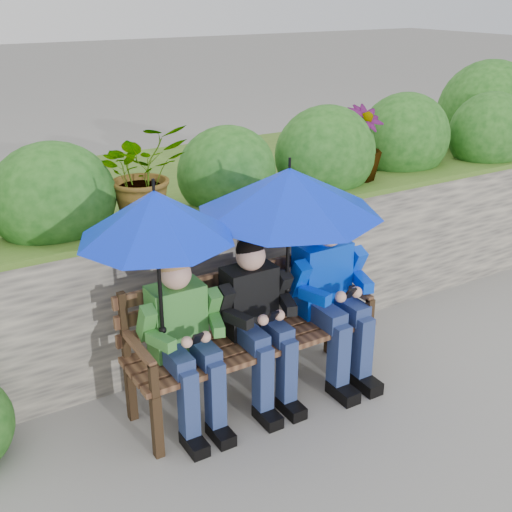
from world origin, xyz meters
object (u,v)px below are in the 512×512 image
boy_left (184,335)px  boy_middle (257,314)px  park_bench (248,327)px  umbrella_left (155,215)px  umbrella_right (289,191)px  boy_right (330,283)px

boy_left → boy_middle: 0.49m
park_bench → boy_middle: 0.14m
park_bench → umbrella_left: 1.06m
park_bench → umbrella_right: umbrella_right is taller
boy_middle → umbrella_left: size_ratio=1.20×
boy_middle → boy_left: bearing=179.9°
park_bench → umbrella_right: (0.25, -0.05, 0.85)m
boy_left → boy_right: size_ratio=0.94×
boy_right → boy_middle: bearing=-179.4°
park_bench → boy_right: (0.57, -0.06, 0.19)m
boy_middle → boy_right: size_ratio=0.94×
park_bench → boy_middle: bearing=-71.7°
boy_left → umbrella_left: umbrella_left is taller
umbrella_left → umbrella_right: (0.85, 0.04, -0.02)m
boy_middle → umbrella_left: 0.98m
boy_middle → umbrella_right: umbrella_right is taller
boy_middle → boy_right: (0.55, 0.01, 0.07)m
boy_right → umbrella_right: umbrella_right is taller
umbrella_left → umbrella_right: size_ratio=0.79×
park_bench → boy_left: (-0.46, -0.07, 0.11)m
boy_right → umbrella_right: 0.74m
park_bench → umbrella_right: bearing=-11.9°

